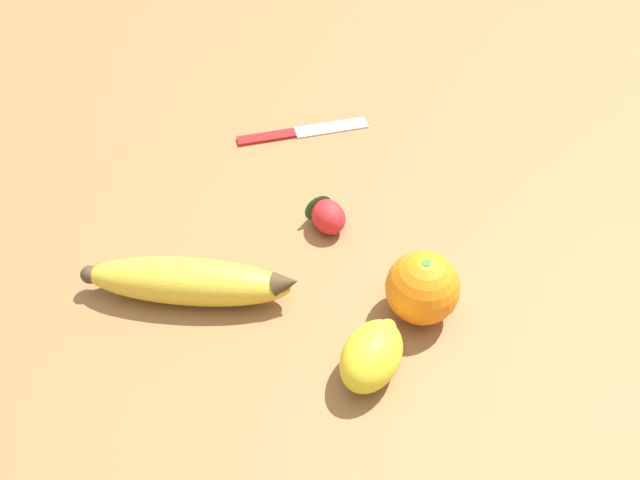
{
  "coord_description": "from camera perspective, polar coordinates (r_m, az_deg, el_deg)",
  "views": [
    {
      "loc": [
        -0.53,
        0.05,
        0.46
      ],
      "look_at": [
        -0.1,
        0.0,
        0.03
      ],
      "focal_mm": 35.0,
      "sensor_mm": 36.0,
      "label": 1
    }
  ],
  "objects": [
    {
      "name": "ground_plane",
      "position": [
        0.7,
        -0.66,
        4.29
      ],
      "size": [
        3.0,
        3.0,
        0.0
      ],
      "primitive_type": "plane",
      "color": "olive"
    },
    {
      "name": "banana",
      "position": [
        0.59,
        -11.78,
        -3.73
      ],
      "size": [
        0.08,
        0.21,
        0.04
      ],
      "rotation": [
        0.0,
        0.0,
        4.52
      ],
      "color": "gold",
      "rests_on": "ground_plane"
    },
    {
      "name": "orange",
      "position": [
        0.57,
        9.34,
        -4.35
      ],
      "size": [
        0.07,
        0.07,
        0.07
      ],
      "color": "orange",
      "rests_on": "ground_plane"
    },
    {
      "name": "strawberry",
      "position": [
        0.65,
        0.64,
        2.31
      ],
      "size": [
        0.05,
        0.05,
        0.03
      ],
      "rotation": [
        0.0,
        0.0,
        0.37
      ],
      "color": "red",
      "rests_on": "ground_plane"
    },
    {
      "name": "lemon",
      "position": [
        0.53,
        4.76,
        -10.47
      ],
      "size": [
        0.09,
        0.08,
        0.05
      ],
      "rotation": [
        0.0,
        0.0,
        5.68
      ],
      "color": "yellow",
      "rests_on": "ground_plane"
    },
    {
      "name": "paring_knife",
      "position": [
        0.79,
        -2.0,
        9.89
      ],
      "size": [
        0.04,
        0.17,
        0.01
      ],
      "rotation": [
        0.0,
        0.0,
        3.29
      ],
      "color": "silver",
      "rests_on": "ground_plane"
    }
  ]
}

